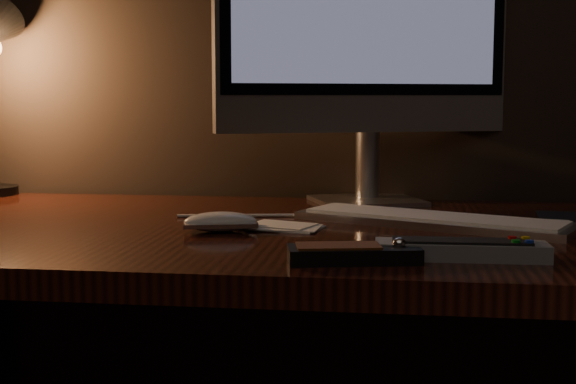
# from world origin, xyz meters

# --- Properties ---
(desk) EXTENTS (1.60, 0.75, 0.75)m
(desk) POSITION_xyz_m (0.00, 1.93, 0.62)
(desk) COLOR #39150D
(desk) RESTS_ON ground
(monitor) EXTENTS (0.58, 0.27, 0.64)m
(monitor) POSITION_xyz_m (0.08, 2.16, 1.13)
(monitor) COLOR silver
(monitor) RESTS_ON desk
(keyboard) EXTENTS (0.47, 0.30, 0.02)m
(keyboard) POSITION_xyz_m (0.20, 1.90, 0.76)
(keyboard) COLOR silver
(keyboard) RESTS_ON desk
(mouse) EXTENTS (0.13, 0.09, 0.02)m
(mouse) POSITION_xyz_m (-0.13, 1.78, 0.76)
(mouse) COLOR white
(mouse) RESTS_ON desk
(media_remote) EXTENTS (0.18, 0.09, 0.03)m
(media_remote) POSITION_xyz_m (0.09, 1.58, 0.76)
(media_remote) COLOR black
(media_remote) RESTS_ON desk
(tv_remote) EXTENTS (0.22, 0.06, 0.03)m
(tv_remote) POSITION_xyz_m (0.22, 1.62, 0.76)
(tv_remote) COLOR gray
(tv_remote) RESTS_ON desk
(papers) EXTENTS (0.14, 0.11, 0.01)m
(papers) POSITION_xyz_m (-0.04, 1.83, 0.75)
(papers) COLOR white
(papers) RESTS_ON desk
(cable) EXTENTS (0.66, 0.03, 0.01)m
(cable) POSITION_xyz_m (0.10, 1.95, 0.75)
(cable) COLOR white
(cable) RESTS_ON desk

